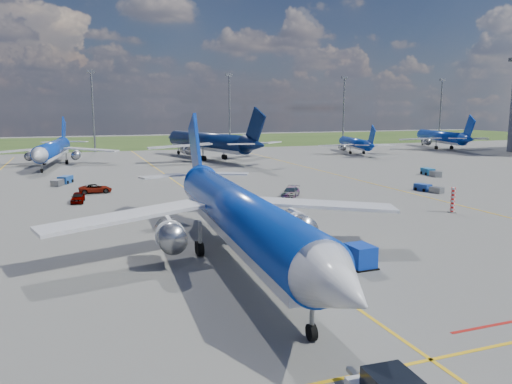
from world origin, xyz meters
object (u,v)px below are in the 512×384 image
object	(u,v)px
main_airliner	(239,262)
baggage_tug_c	(63,181)
bg_jet_n	(208,159)
baggage_tug_e	(430,172)
service_car_a	(78,197)
service_car_c	(291,192)
bg_jet_ne	(355,153)
uld_container	(360,256)
baggage_tug_w	(427,188)
bg_jet_ene	(440,149)
bg_jet_nnw	(54,166)
warning_post	(453,200)
service_car_b	(95,189)

from	to	relation	value
main_airliner	baggage_tug_c	xyz separation A→B (m)	(-13.94, 49.72, 0.56)
bg_jet_n	baggage_tug_e	bearing A→B (deg)	109.76
service_car_a	service_car_c	world-z (taller)	service_car_c
bg_jet_ne	uld_container	xyz separation A→B (m)	(-52.25, -86.84, 0.88)
baggage_tug_w	baggage_tug_c	bearing A→B (deg)	138.03
bg_jet_ene	service_car_c	distance (m)	99.36
uld_container	service_car_a	bearing A→B (deg)	116.86
bg_jet_nnw	service_car_c	size ratio (longest dim) A/B	7.88
service_car_c	baggage_tug_e	size ratio (longest dim) A/B	0.86
main_airliner	uld_container	size ratio (longest dim) A/B	19.64
service_car_c	baggage_tug_e	bearing A→B (deg)	55.31
bg_jet_nnw	bg_jet_ne	bearing A→B (deg)	10.59
main_airliner	warning_post	bearing A→B (deg)	20.80
bg_jet_nnw	uld_container	world-z (taller)	bg_jet_nnw
bg_jet_ne	service_car_c	distance (m)	72.03
bg_jet_ne	baggage_tug_e	bearing A→B (deg)	89.19
main_airliner	bg_jet_n	bearing A→B (deg)	79.85
bg_jet_n	baggage_tug_c	world-z (taller)	bg_jet_n
bg_jet_nnw	bg_jet_ene	distance (m)	110.46
bg_jet_nnw	baggage_tug_w	distance (m)	77.08
bg_jet_ene	baggage_tug_w	xyz separation A→B (m)	(-56.82, -64.40, 0.48)
bg_jet_ne	bg_jet_nnw	bearing A→B (deg)	15.82
bg_jet_n	service_car_b	world-z (taller)	bg_jet_n
baggage_tug_w	service_car_a	bearing A→B (deg)	155.54
bg_jet_n	main_airliner	world-z (taller)	bg_jet_n
baggage_tug_c	baggage_tug_e	bearing A→B (deg)	13.48
bg_jet_nnw	bg_jet_ene	xyz separation A→B (m)	(110.11, 8.71, 0.00)
bg_jet_n	service_car_c	world-z (taller)	bg_jet_n
bg_jet_nnw	baggage_tug_w	xyz separation A→B (m)	(53.30, -55.68, 0.48)
bg_jet_n	bg_jet_ne	bearing A→B (deg)	166.03
warning_post	baggage_tug_e	xyz separation A→B (m)	(19.69, 27.96, -0.93)
bg_jet_nnw	bg_jet_ene	world-z (taller)	bg_jet_ene
bg_jet_nnw	bg_jet_n	size ratio (longest dim) A/B	0.82
uld_container	warning_post	bearing A→B (deg)	31.09
service_car_c	uld_container	bearing A→B (deg)	-68.32
warning_post	baggage_tug_c	distance (m)	59.37
service_car_a	baggage_tug_c	distance (m)	18.09
bg_jet_ne	service_car_b	bearing A→B (deg)	45.07
service_car_a	main_airliner	bearing A→B (deg)	-63.20
service_car_b	main_airliner	bearing A→B (deg)	-170.71
bg_jet_n	main_airliner	bearing A→B (deg)	61.48
bg_jet_ne	bg_jet_ene	world-z (taller)	bg_jet_ene
bg_jet_ene	service_car_c	world-z (taller)	bg_jet_ene
warning_post	bg_jet_ene	xyz separation A→B (m)	(64.09, 77.82, -1.50)
bg_jet_n	baggage_tug_c	distance (m)	45.39
bg_jet_ene	service_car_a	xyz separation A→B (m)	(-105.80, -55.75, 0.68)
main_airliner	baggage_tug_e	world-z (taller)	main_airliner
service_car_a	service_car_b	size ratio (longest dim) A/B	0.86
baggage_tug_c	service_car_a	bearing A→B (deg)	-59.08
bg_jet_n	main_airliner	distance (m)	83.35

